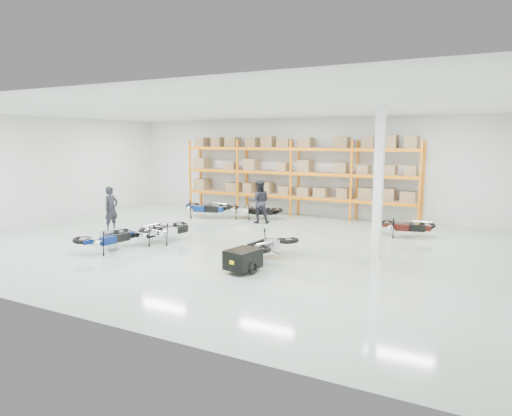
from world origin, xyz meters
The scene contains 14 objects.
room centered at (0.00, 0.00, 2.25)m, with size 18.00×18.00×18.00m.
pallet_rack centered at (0.00, 6.45, 2.26)m, with size 11.28×0.98×3.62m.
structural_column centered at (5.20, 0.50, 2.25)m, with size 0.25×0.25×4.50m, color white.
moto_blue_centre centered at (-2.58, -2.64, 0.54)m, with size 0.79×1.78×1.09m, color #081853, non-canonical shape.
moto_silver_left centered at (-1.72, -0.67, 0.54)m, with size 0.79×1.78×1.09m, color silver, non-canonical shape.
moto_black_far_left centered at (-2.19, -1.16, 0.51)m, with size 0.74×1.66×1.01m, color black, non-canonical shape.
moto_touring_right centered at (2.43, -1.14, 0.55)m, with size 0.80×1.79×1.10m, color black, non-canonical shape.
trailer centered at (2.43, -2.73, 0.36)m, with size 0.85×1.52×0.62m.
moto_back_a centered at (-3.34, 4.10, 0.59)m, with size 0.86×1.93×1.18m, color navy, non-canonical shape.
moto_back_b centered at (-1.56, 4.81, 0.51)m, with size 0.74×1.66×1.01m, color #B3B7BD, non-canonical shape.
moto_back_c centered at (-0.93, 4.88, 0.49)m, with size 0.71×1.60×0.98m, color black, non-canonical shape.
moto_back_d centered at (5.51, 4.01, 0.52)m, with size 0.76×1.70×1.04m, color #380E0B, non-canonical shape.
person_left centered at (-4.81, -0.25, 0.87)m, with size 0.63×0.42×1.74m, color black.
person_back centered at (-0.57, 4.01, 0.92)m, with size 0.89×0.69×1.84m, color black.
Camera 1 is at (8.26, -13.02, 3.52)m, focal length 32.00 mm.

